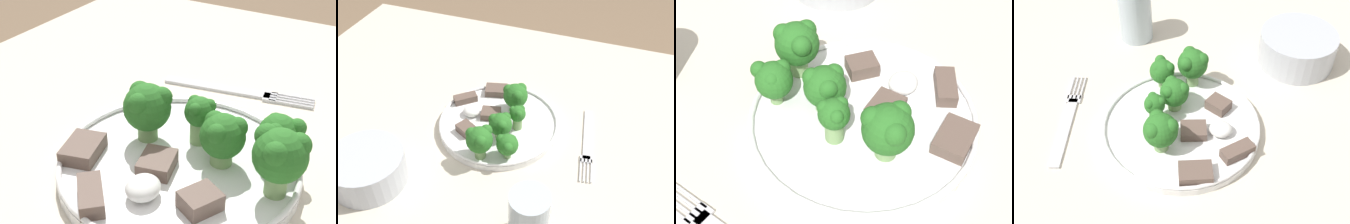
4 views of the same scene
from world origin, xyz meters
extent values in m
cylinder|color=brown|center=(-0.47, -0.44, 0.35)|extent=(0.06, 0.06, 0.69)
cylinder|color=white|center=(-0.03, -0.08, 0.73)|extent=(0.25, 0.25, 0.01)
torus|color=white|center=(-0.03, -0.08, 0.74)|extent=(0.25, 0.25, 0.01)
cube|color=silver|center=(-0.21, -0.12, 0.72)|extent=(0.04, 0.14, 0.00)
cube|color=silver|center=(-0.22, -0.05, 0.72)|extent=(0.03, 0.02, 0.00)
cube|color=silver|center=(-0.21, -0.02, 0.72)|extent=(0.01, 0.06, 0.00)
cube|color=silver|center=(-0.22, -0.03, 0.72)|extent=(0.01, 0.06, 0.00)
cube|color=silver|center=(-0.23, -0.03, 0.72)|extent=(0.01, 0.06, 0.00)
cube|color=silver|center=(-0.23, -0.03, 0.72)|extent=(0.01, 0.06, 0.00)
cylinder|color=#7FA866|center=(-0.08, 0.00, 0.74)|extent=(0.01, 0.01, 0.02)
sphere|color=#286B23|center=(-0.08, 0.00, 0.77)|extent=(0.04, 0.04, 0.04)
sphere|color=#286B23|center=(-0.07, 0.00, 0.78)|extent=(0.02, 0.02, 0.02)
sphere|color=#286B23|center=(-0.09, 0.02, 0.78)|extent=(0.02, 0.02, 0.02)
sphere|color=#286B23|center=(-0.09, -0.01, 0.78)|extent=(0.02, 0.02, 0.02)
cylinder|color=#7FA866|center=(-0.05, -0.13, 0.74)|extent=(0.02, 0.02, 0.02)
sphere|color=#286B23|center=(-0.05, -0.13, 0.77)|extent=(0.05, 0.05, 0.05)
sphere|color=#286B23|center=(-0.03, -0.13, 0.78)|extent=(0.02, 0.02, 0.02)
sphere|color=#286B23|center=(-0.06, -0.12, 0.78)|extent=(0.02, 0.02, 0.02)
sphere|color=#286B23|center=(-0.06, -0.15, 0.78)|extent=(0.02, 0.02, 0.02)
cylinder|color=#7FA866|center=(-0.05, -0.05, 0.74)|extent=(0.02, 0.02, 0.02)
sphere|color=#286B23|center=(-0.05, -0.05, 0.77)|extent=(0.05, 0.05, 0.05)
sphere|color=#286B23|center=(-0.03, -0.05, 0.78)|extent=(0.02, 0.02, 0.02)
sphere|color=#286B23|center=(-0.06, -0.03, 0.78)|extent=(0.02, 0.02, 0.02)
sphere|color=#286B23|center=(-0.05, -0.06, 0.78)|extent=(0.02, 0.02, 0.02)
cylinder|color=#7FA866|center=(-0.03, 0.02, 0.75)|extent=(0.02, 0.02, 0.03)
sphere|color=#286B23|center=(-0.03, 0.02, 0.78)|extent=(0.05, 0.05, 0.05)
sphere|color=#286B23|center=(-0.02, 0.02, 0.79)|extent=(0.02, 0.02, 0.02)
sphere|color=#286B23|center=(-0.04, 0.03, 0.79)|extent=(0.02, 0.02, 0.02)
sphere|color=#286B23|center=(-0.04, 0.00, 0.79)|extent=(0.02, 0.02, 0.02)
cylinder|color=#7FA866|center=(-0.07, -0.08, 0.75)|extent=(0.02, 0.02, 0.03)
sphere|color=#286B23|center=(-0.07, -0.08, 0.77)|extent=(0.03, 0.03, 0.03)
sphere|color=#286B23|center=(-0.06, -0.08, 0.78)|extent=(0.01, 0.01, 0.01)
sphere|color=#286B23|center=(-0.08, -0.07, 0.78)|extent=(0.01, 0.01, 0.01)
sphere|color=#286B23|center=(-0.08, -0.09, 0.78)|extent=(0.01, 0.01, 0.01)
cube|color=brown|center=(0.06, -0.12, 0.74)|extent=(0.05, 0.05, 0.02)
cube|color=brown|center=(-0.01, -0.10, 0.74)|extent=(0.05, 0.04, 0.01)
cube|color=brown|center=(0.02, -0.03, 0.74)|extent=(0.04, 0.04, 0.02)
cube|color=brown|center=(0.01, -0.18, 0.74)|extent=(0.06, 0.05, 0.02)
ellipsoid|color=white|center=(0.03, -0.09, 0.74)|extent=(0.04, 0.03, 0.02)
camera|label=1|loc=(0.31, 0.10, 1.02)|focal=50.00mm
camera|label=2|loc=(-0.25, 0.48, 1.28)|focal=42.00mm
camera|label=3|loc=(-0.28, -0.30, 1.12)|focal=50.00mm
camera|label=4|loc=(0.07, -0.57, 1.27)|focal=50.00mm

